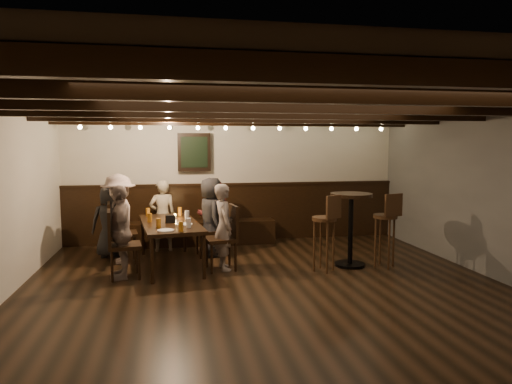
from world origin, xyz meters
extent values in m
plane|color=black|center=(0.00, 0.00, 0.00)|extent=(7.00, 7.00, 0.00)
plane|color=black|center=(0.00, 0.00, 2.40)|extent=(7.00, 7.00, 0.00)
plane|color=silver|center=(0.00, 3.50, 1.20)|extent=(6.50, 0.00, 6.50)
plane|color=#545451|center=(3.25, 0.00, 1.20)|extent=(0.00, 7.00, 7.00)
cube|color=black|center=(0.00, 3.46, 0.55)|extent=(6.50, 0.08, 1.10)
cube|color=black|center=(-0.80, 3.20, 0.23)|extent=(3.00, 0.45, 0.45)
cube|color=black|center=(-0.80, 3.40, 1.75)|extent=(0.62, 0.12, 0.72)
cube|color=black|center=(-0.80, 3.33, 1.75)|extent=(0.50, 0.02, 0.58)
cube|color=black|center=(0.00, -2.90, 2.31)|extent=(6.50, 0.10, 0.16)
cube|color=black|center=(0.00, -1.74, 2.31)|extent=(6.50, 0.10, 0.16)
cube|color=black|center=(0.00, -0.58, 2.31)|extent=(6.50, 0.10, 0.16)
cube|color=black|center=(0.00, 0.58, 2.31)|extent=(6.50, 0.10, 0.16)
cube|color=black|center=(0.00, 1.74, 2.31)|extent=(6.50, 0.10, 0.16)
cube|color=black|center=(0.00, 2.90, 2.31)|extent=(6.50, 0.10, 0.16)
sphere|color=#FFE099|center=(-2.75, 2.88, 2.19)|extent=(0.07, 0.07, 0.07)
sphere|color=#FFE099|center=(-1.38, 2.88, 2.19)|extent=(0.07, 0.07, 0.07)
sphere|color=#FFE099|center=(0.00, 2.88, 2.19)|extent=(0.07, 0.07, 0.07)
sphere|color=#FFE099|center=(1.38, 2.88, 2.19)|extent=(0.07, 0.07, 0.07)
sphere|color=#FFE099|center=(2.75, 2.88, 2.19)|extent=(0.07, 0.07, 0.07)
cube|color=black|center=(-1.26, 1.75, 0.66)|extent=(1.06, 1.93, 0.06)
cylinder|color=black|center=(-1.51, 0.85, 0.32)|extent=(0.06, 0.06, 0.64)
cylinder|color=black|center=(-1.73, 2.56, 0.32)|extent=(0.06, 0.06, 0.64)
cylinder|color=black|center=(-0.80, 0.94, 0.32)|extent=(0.06, 0.06, 0.64)
cylinder|color=black|center=(-1.02, 2.66, 0.32)|extent=(0.06, 0.06, 0.64)
cube|color=black|center=(-2.02, 2.11, 0.46)|extent=(0.50, 0.50, 0.05)
cube|color=black|center=(-2.22, 2.08, 0.73)|extent=(0.10, 0.45, 0.49)
cube|color=black|center=(-1.90, 1.22, 0.46)|extent=(0.50, 0.50, 0.05)
cube|color=black|center=(-2.10, 1.19, 0.73)|extent=(0.10, 0.45, 0.49)
cube|color=black|center=(-0.63, 2.29, 0.42)|extent=(0.46, 0.46, 0.05)
cube|color=black|center=(-0.45, 2.31, 0.67)|extent=(0.09, 0.41, 0.45)
cube|color=black|center=(-0.51, 1.40, 0.46)|extent=(0.50, 0.50, 0.05)
cube|color=black|center=(-0.31, 1.42, 0.74)|extent=(0.10, 0.45, 0.49)
imported|color=#232325|center=(-2.27, 2.53, 0.60)|extent=(0.63, 0.46, 1.20)
imported|color=#A09680|center=(-1.40, 2.79, 0.64)|extent=(0.50, 0.36, 1.27)
imported|color=maroon|center=(-0.49, 2.76, 0.63)|extent=(0.67, 0.55, 1.26)
imported|color=#AD9892|center=(-2.07, 2.10, 0.72)|extent=(0.65, 0.99, 1.43)
imported|color=gray|center=(-1.95, 1.21, 0.67)|extent=(0.42, 0.82, 1.33)
imported|color=black|center=(-0.58, 2.30, 0.67)|extent=(0.51, 0.71, 1.34)
imported|color=gray|center=(-0.46, 1.40, 0.65)|extent=(0.37, 0.51, 1.31)
cylinder|color=#BF7219|center=(-1.63, 2.41, 0.76)|extent=(0.07, 0.07, 0.14)
cylinder|color=#BF7219|center=(-1.10, 2.43, 0.76)|extent=(0.07, 0.07, 0.14)
cylinder|color=#BF7219|center=(-1.58, 1.81, 0.76)|extent=(0.07, 0.07, 0.14)
cylinder|color=silver|center=(-0.99, 1.99, 0.76)|extent=(0.07, 0.07, 0.14)
cylinder|color=#BF7219|center=(-1.42, 1.28, 0.76)|extent=(0.07, 0.07, 0.14)
cylinder|color=silver|center=(-0.99, 1.23, 0.76)|extent=(0.07, 0.07, 0.14)
cylinder|color=#BF7219|center=(-1.11, 0.97, 0.76)|extent=(0.07, 0.07, 0.14)
cylinder|color=white|center=(-1.32, 1.04, 0.70)|extent=(0.24, 0.24, 0.01)
cylinder|color=white|center=(-1.05, 1.48, 0.70)|extent=(0.24, 0.24, 0.01)
cube|color=black|center=(-1.26, 1.70, 0.75)|extent=(0.15, 0.10, 0.12)
cylinder|color=beige|center=(-1.18, 2.07, 0.72)|extent=(0.05, 0.05, 0.05)
cylinder|color=black|center=(1.50, 1.23, 0.02)|extent=(0.47, 0.47, 0.04)
cylinder|color=black|center=(1.50, 1.23, 0.56)|extent=(0.08, 0.08, 1.07)
cylinder|color=black|center=(1.50, 1.23, 1.12)|extent=(0.64, 0.64, 0.05)
cylinder|color=#3A2312|center=(1.00, 1.03, 0.80)|extent=(0.37, 0.37, 0.05)
cube|color=#3A2312|center=(1.09, 0.89, 0.99)|extent=(0.29, 0.20, 0.34)
cylinder|color=#3A2312|center=(2.00, 1.08, 0.80)|extent=(0.37, 0.37, 0.05)
cube|color=#3A2312|center=(2.05, 0.92, 0.99)|extent=(0.32, 0.12, 0.34)
camera|label=1|loc=(-1.21, -5.38, 1.90)|focal=32.00mm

